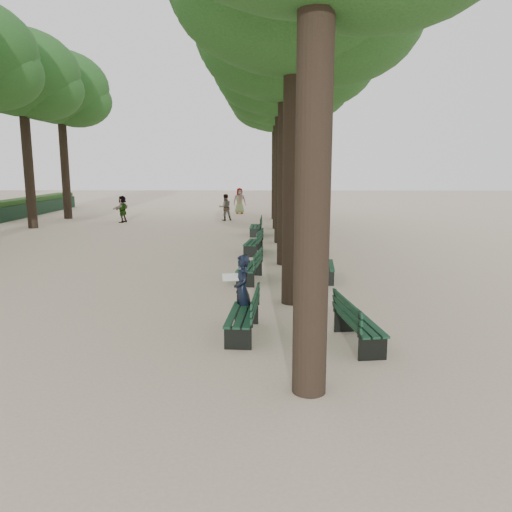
{
  "coord_description": "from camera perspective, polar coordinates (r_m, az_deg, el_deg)",
  "views": [
    {
      "loc": [
        0.82,
        -9.17,
        3.42
      ],
      "look_at": [
        0.6,
        3.0,
        1.2
      ],
      "focal_mm": 35.0,
      "sensor_mm": 36.0,
      "label": 1
    }
  ],
  "objects": [
    {
      "name": "man_with_map",
      "position": [
        10.79,
        -1.61,
        -3.89
      ],
      "size": [
        0.66,
        0.67,
        1.54
      ],
      "color": "black",
      "rests_on": "ground"
    },
    {
      "name": "ground",
      "position": [
        9.82,
        -3.87,
        -10.07
      ],
      "size": [
        120.0,
        120.0,
        0.0
      ],
      "primitive_type": "plane",
      "color": "beige",
      "rests_on": "ground"
    },
    {
      "name": "bench_right_0",
      "position": [
        9.9,
        11.67,
        -8.43
      ],
      "size": [
        0.81,
        1.86,
        0.92
      ],
      "color": "black",
      "rests_on": "ground"
    },
    {
      "name": "tree_central_3",
      "position": [
        22.58,
        2.94,
        21.12
      ],
      "size": [
        6.0,
        6.0,
        9.95
      ],
      "color": "#33261C",
      "rests_on": "ground"
    },
    {
      "name": "pedestrian_d",
      "position": [
        35.82,
        -1.89,
        6.32
      ],
      "size": [
        0.95,
        0.55,
        1.83
      ],
      "primitive_type": "imported",
      "rotation": [
        0.0,
        0.0,
        0.22
      ],
      "color": "#262628",
      "rests_on": "ground"
    },
    {
      "name": "bench_left_0",
      "position": [
        10.2,
        -1.57,
        -7.64
      ],
      "size": [
        0.69,
        1.83,
        0.92
      ],
      "color": "black",
      "rests_on": "ground"
    },
    {
      "name": "tree_central_5",
      "position": [
        32.46,
        2.33,
        17.82
      ],
      "size": [
        6.0,
        6.0,
        9.95
      ],
      "color": "#33261C",
      "rests_on": "ground"
    },
    {
      "name": "bench_left_3",
      "position": [
        24.65,
        -0.03,
        3.0
      ],
      "size": [
        0.61,
        1.81,
        0.92
      ],
      "color": "black",
      "rests_on": "ground"
    },
    {
      "name": "bench_left_2",
      "position": [
        19.53,
        -0.31,
        1.06
      ],
      "size": [
        0.8,
        1.86,
        0.92
      ],
      "color": "black",
      "rests_on": "ground"
    },
    {
      "name": "tree_central_4",
      "position": [
        27.51,
        2.58,
        19.17
      ],
      "size": [
        6.0,
        6.0,
        9.95
      ],
      "color": "#33261C",
      "rests_on": "ground"
    },
    {
      "name": "tree_central_2",
      "position": [
        17.7,
        3.51,
        24.15
      ],
      "size": [
        6.0,
        6.0,
        9.95
      ],
      "color": "#33261C",
      "rests_on": "ground"
    },
    {
      "name": "bench_right_1",
      "position": [
        15.24,
        7.85,
        -1.69
      ],
      "size": [
        0.74,
        1.85,
        0.92
      ],
      "color": "black",
      "rests_on": "ground"
    },
    {
      "name": "bench_right_3",
      "position": [
        25.08,
        5.18,
        3.08
      ],
      "size": [
        0.68,
        1.83,
        0.92
      ],
      "color": "black",
      "rests_on": "ground"
    },
    {
      "name": "bench_left_1",
      "position": [
        14.91,
        -0.73,
        -1.85
      ],
      "size": [
        0.8,
        1.86,
        0.92
      ],
      "color": "black",
      "rests_on": "ground"
    },
    {
      "name": "pedestrian_a",
      "position": [
        31.37,
        -3.54,
        5.57
      ],
      "size": [
        0.86,
        0.57,
        1.65
      ],
      "primitive_type": "imported",
      "rotation": [
        0.0,
        0.0,
        3.47
      ],
      "color": "#262628",
      "rests_on": "ground"
    },
    {
      "name": "tree_far_5",
      "position": [
        34.95,
        -21.53,
        17.41
      ],
      "size": [
        6.0,
        6.0,
        10.45
      ],
      "color": "#33261C",
      "rests_on": "ground"
    },
    {
      "name": "bench_right_2",
      "position": [
        19.61,
        6.32,
        1.04
      ],
      "size": [
        0.77,
        1.85,
        0.92
      ],
      "color": "black",
      "rests_on": "ground"
    },
    {
      "name": "pedestrian_e",
      "position": [
        31.34,
        -15.02,
        5.2
      ],
      "size": [
        0.7,
        1.53,
        1.61
      ],
      "primitive_type": "imported",
      "rotation": [
        0.0,
        0.0,
        4.45
      ],
      "color": "#262628",
      "rests_on": "ground"
    },
    {
      "name": "tree_far_4",
      "position": [
        30.41,
        -25.28,
        18.33
      ],
      "size": [
        6.0,
        6.0,
        10.45
      ],
      "color": "#33261C",
      "rests_on": "ground"
    },
    {
      "name": "pedestrian_c",
      "position": [
        35.09,
        6.14,
        5.94
      ],
      "size": [
        0.65,
        0.95,
        1.54
      ],
      "primitive_type": "imported",
      "rotation": [
        0.0,
        0.0,
        5.14
      ],
      "color": "#262628",
      "rests_on": "ground"
    }
  ]
}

